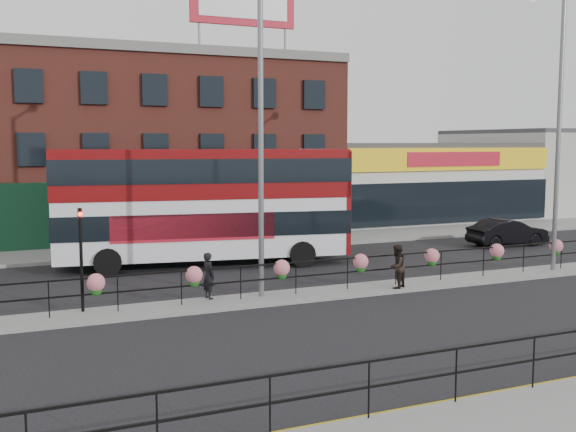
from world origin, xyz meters
name	(u,v)px	position (x,y,z in m)	size (l,w,h in m)	color
ground	(322,296)	(0.00, 0.00, 0.00)	(120.00, 120.00, 0.00)	black
north_pavement	(218,246)	(0.00, 12.00, 0.07)	(60.00, 4.00, 0.15)	gray
median	(322,293)	(0.00, 0.00, 0.07)	(60.00, 1.60, 0.15)	gray
yellow_line_inner	(519,388)	(0.00, -9.70, 0.01)	(60.00, 0.10, 0.01)	gold
yellow_line_outer	(525,390)	(0.00, -9.88, 0.01)	(60.00, 0.10, 0.01)	gold
brick_building	(112,146)	(-4.00, 19.96, 5.13)	(25.00, 12.21, 10.30)	brown
supermarket	(401,181)	(16.00, 19.90, 2.65)	(15.00, 12.25, 5.30)	silver
warehouse_east	(558,170)	(30.75, 20.00, 3.15)	(14.50, 12.00, 6.30)	#AEAEA9
median_railing	(322,266)	(0.00, 0.00, 1.05)	(30.04, 0.56, 1.23)	black
south_railing	(456,362)	(-2.00, -10.10, 0.96)	(20.04, 0.05, 1.12)	black
double_decker_bus	(205,195)	(-2.08, 7.25, 3.10)	(12.75, 4.92, 5.04)	silver
car	(508,232)	(13.91, 6.50, 0.69)	(4.28, 1.66, 1.39)	black
pedestrian_a	(208,276)	(-3.95, 0.53, 0.93)	(0.50, 0.64, 1.55)	black
pedestrian_b	(397,266)	(2.69, -0.55, 0.93)	(0.95, 0.89, 1.56)	black
lamp_column_west	(257,93)	(-2.20, 0.46, 6.95)	(0.41, 2.01, 11.47)	slate
lamp_column_east	(554,103)	(10.47, 0.19, 6.90)	(0.41, 2.00, 11.39)	slate
traffic_light_median	(80,237)	(-8.00, 0.39, 2.47)	(0.15, 0.28, 3.65)	black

